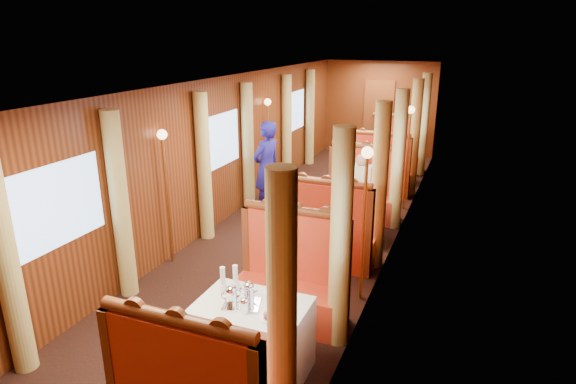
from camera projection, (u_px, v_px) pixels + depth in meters
The scene contains 47 objects.
floor at pixel (303, 231), 8.10m from camera, with size 3.00×12.00×0.01m, color black, non-canonical shape.
ceiling at pixel (304, 80), 7.32m from camera, with size 3.00×12.00×0.01m, color silver, non-canonical shape.
wall_far at pixel (379, 108), 13.01m from camera, with size 3.00×2.50×0.01m, color brown, non-canonical shape.
wall_left at pixel (221, 151), 8.24m from camera, with size 12.00×2.50×0.01m, color brown, non-canonical shape.
wall_right at pixel (398, 169), 7.19m from camera, with size 12.00×2.50×0.01m, color brown, non-canonical shape.
doorway_far at pixel (378, 118), 13.06m from camera, with size 0.80×0.04×2.00m, color brown.
table_near at pixel (253, 338), 4.63m from camera, with size 1.05×0.72×0.75m, color white.
banquette_near_aft at pixel (291, 285), 5.51m from camera, with size 1.30×0.55×1.34m.
table_mid at pixel (347, 217), 7.72m from camera, with size 1.05×0.72×0.75m, color white.
banquette_mid_fwd at pixel (328, 237), 6.81m from camera, with size 1.30×0.55×1.34m.
banquette_mid_aft at pixel (362, 195), 8.60m from camera, with size 1.30×0.55×1.34m.
table_far at pixel (387, 164), 10.81m from camera, with size 1.05×0.72×0.75m, color white.
banquette_far_fwd at pixel (378, 174), 9.90m from camera, with size 1.30×0.55×1.34m.
banquette_far_aft at pixel (395, 152), 11.70m from camera, with size 1.30×0.55×1.34m.
tea_tray at pixel (242, 304), 4.51m from camera, with size 0.34×0.26×0.01m, color silver.
teapot_left at pixel (232, 297), 4.49m from camera, with size 0.18×0.14×0.15m, color silver, non-canonical shape.
teapot_right at pixel (245, 307), 4.37m from camera, with size 0.14×0.11×0.12m, color silver, non-canonical shape.
teapot_back at pixel (249, 293), 4.59m from camera, with size 0.17×0.13×0.14m, color silver, non-canonical shape.
fruit_plate at pixel (271, 317), 4.28m from camera, with size 0.20×0.20×0.05m.
cup_inboard at pixel (223, 282), 4.71m from camera, with size 0.08×0.08×0.26m.
cup_outboard at pixel (236, 280), 4.75m from camera, with size 0.08×0.08×0.26m.
rose_vase_mid at pixel (348, 184), 7.52m from camera, with size 0.06×0.06×0.36m.
rose_vase_far at pixel (389, 141), 10.62m from camera, with size 0.06×0.06×0.36m.
window_left_near at pixel (59, 205), 5.08m from camera, with size 1.20×0.90×0.01m, color #8BADD9, non-canonical shape.
curtain_left_near_a at pixel (6, 261), 4.44m from camera, with size 0.22×0.22×2.35m, color #D2BD6B.
curtain_left_near_b at pixel (120, 207), 5.82m from camera, with size 0.22×0.22×2.35m, color #D2BD6B.
window_right_near at pixel (329, 249), 4.04m from camera, with size 1.20×0.90×0.01m, color #8BADD9, non-canonical shape.
curtain_right_near_a at pixel (282, 324), 3.47m from camera, with size 0.22×0.22×2.35m, color #D2BD6B.
curtain_right_near_b at pixel (341, 241), 4.85m from camera, with size 0.22×0.22×2.35m, color #D2BD6B.
window_left_mid at pixel (222, 140), 8.17m from camera, with size 1.20×0.90×0.01m, color #8BADD9, non-canonical shape.
curtain_left_mid_a at pixel (204, 168), 7.53m from camera, with size 0.22×0.22×2.35m, color #D2BD6B.
curtain_left_mid_b at pixel (248, 147), 8.91m from camera, with size 0.22×0.22×2.35m, color #D2BD6B.
window_right_mid at pixel (398, 156), 7.13m from camera, with size 1.20×0.90×0.01m, color #8BADD9, non-canonical shape.
curtain_right_mid_a at pixel (379, 187), 6.56m from camera, with size 0.22×0.22×2.35m, color #D2BD6B.
curtain_right_mid_b at pixel (398, 161), 7.94m from camera, with size 0.22×0.22×2.35m, color #D2BD6B.
window_left_far at pixel (295, 111), 11.26m from camera, with size 1.20×0.90×0.01m, color #8BADD9, non-canonical shape.
curtain_left_far_a at pixel (287, 129), 10.62m from camera, with size 0.22×0.22×2.35m, color #D2BD6B.
curtain_left_far_b at pixel (310, 118), 12.00m from camera, with size 0.22×0.22×2.35m, color #D2BD6B.
window_right_far at pixel (425, 119), 10.22m from camera, with size 1.20×0.90×0.01m, color #8BADD9, non-canonical shape.
curtain_right_far_a at pixel (414, 138), 9.66m from camera, with size 0.22×0.22×2.35m, color #D2BD6B.
curtain_right_far_b at pixel (423, 125), 11.03m from camera, with size 0.22×0.22×2.35m, color #D2BD6B.
sconce_left_fore at pixel (165, 170), 6.62m from camera, with size 0.14×0.14×1.95m.
sconce_right_fore at pixel (365, 194), 5.64m from camera, with size 0.14×0.14×1.95m.
sconce_left_aft at pixel (268, 127), 9.71m from camera, with size 0.14×0.14×1.95m.
sconce_right_aft at pixel (409, 137), 8.73m from camera, with size 0.14×0.14×1.95m.
steward at pixel (267, 168), 8.71m from camera, with size 0.63×0.41×1.71m, color navy.
passenger at pixel (360, 181), 8.32m from camera, with size 0.40×0.44×0.76m.
Camera 1 is at (2.53, -7.06, 3.17)m, focal length 30.00 mm.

